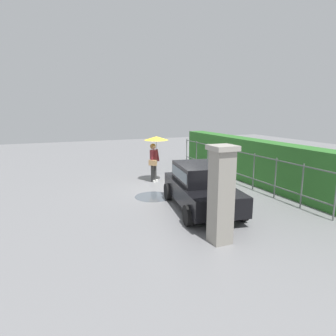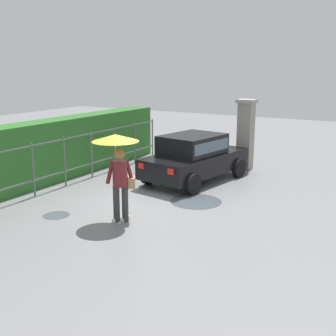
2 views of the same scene
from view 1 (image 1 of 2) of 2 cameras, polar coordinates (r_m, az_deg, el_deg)
The scene contains 8 objects.
ground_plane at distance 12.05m, azimuth 1.23°, elevation -4.21°, with size 40.00×40.00×0.00m, color slate.
car at distance 9.68m, azimuth 6.43°, elevation -3.27°, with size 3.93×2.34×1.48m.
pedestrian at distance 13.13m, azimuth -2.53°, elevation 3.87°, with size 1.07×1.07×2.04m.
gate_pillar at distance 7.20m, azimuth 10.25°, elevation -4.97°, with size 0.60×0.60×2.42m.
fence_section at distance 13.31m, azimuth 13.00°, elevation 0.67°, with size 9.88×0.05×1.50m.
hedge_row at distance 13.80m, azimuth 15.93°, elevation 1.42°, with size 10.83×0.90×1.90m, color #2D6B28.
puddle_near at distance 11.12m, azimuth -2.89°, elevation -5.55°, with size 1.39×1.39×0.00m, color #4C545B.
puddle_far at distance 14.44m, azimuth 2.61°, elevation -1.56°, with size 0.66×0.66×0.00m, color #4C545B.
Camera 1 is at (10.61, -4.69, 3.26)m, focal length 31.43 mm.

